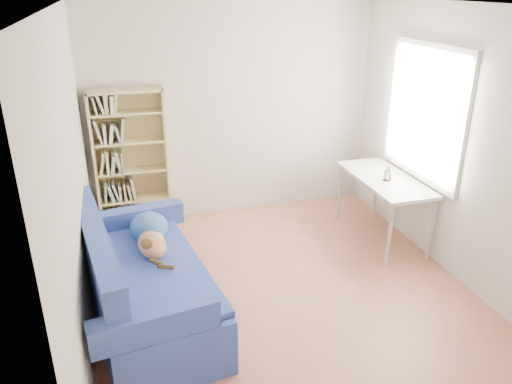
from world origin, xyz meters
TOP-DOWN VIEW (x-y plane):
  - ground at (0.00, 0.00)m, footprint 4.00×4.00m
  - room_shell at (0.10, 0.03)m, footprint 3.54×4.04m
  - sofa at (-1.32, -0.01)m, footprint 1.17×2.04m
  - bookshelf at (-1.25, 1.85)m, footprint 0.84×0.26m
  - desk at (1.43, 0.76)m, footprint 0.59×1.29m
  - pen_cup at (1.41, 0.69)m, footprint 0.09×0.09m

SIDE VIEW (x-z plane):
  - ground at x=0.00m, z-range 0.00..0.00m
  - sofa at x=-1.32m, z-range -0.12..0.83m
  - desk at x=1.43m, z-range 0.31..1.06m
  - bookshelf at x=-1.25m, z-range -0.06..1.61m
  - pen_cup at x=1.41m, z-range 0.73..0.90m
  - room_shell at x=0.10m, z-range 0.33..2.95m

